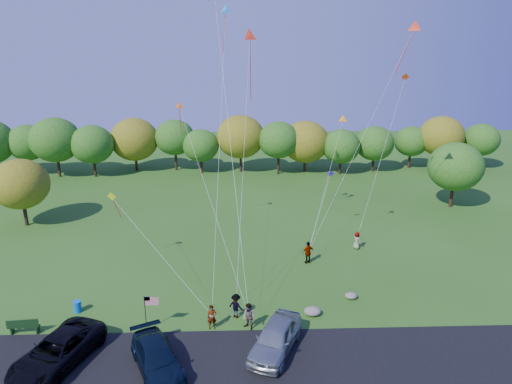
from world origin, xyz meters
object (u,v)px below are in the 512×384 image
at_px(flyer_d, 308,253).
at_px(flyer_e, 357,241).
at_px(minivan_dark, 57,351).
at_px(trash_barrel, 77,307).
at_px(minivan_navy, 157,358).
at_px(flyer_c, 236,306).
at_px(park_bench, 23,326).
at_px(minivan_silver, 276,338).
at_px(flyer_b, 249,317).
at_px(flyer_a, 212,317).

distance_m(flyer_d, flyer_e, 5.52).
height_order(minivan_dark, trash_barrel, minivan_dark).
distance_m(minivan_navy, flyer_d, 16.77).
height_order(flyer_c, park_bench, flyer_c).
xyz_separation_m(flyer_d, flyer_e, (4.81, 2.70, -0.17)).
distance_m(minivan_dark, minivan_navy, 5.86).
height_order(minivan_silver, flyer_b, minivan_silver).
relative_size(flyer_c, flyer_e, 1.08).
bearing_deg(flyer_c, flyer_e, -103.31).
bearing_deg(flyer_b, trash_barrel, -146.86).
height_order(flyer_d, flyer_e, flyer_d).
bearing_deg(flyer_a, trash_barrel, 159.89).
relative_size(flyer_c, park_bench, 0.89).
bearing_deg(minivan_navy, flyer_e, 20.96).
xyz_separation_m(flyer_a, flyer_e, (12.40, 11.85, -0.04)).
bearing_deg(flyer_a, flyer_e, 37.14).
bearing_deg(minivan_silver, flyer_e, 83.10).
relative_size(flyer_a, park_bench, 0.87).
height_order(flyer_b, flyer_e, flyer_b).
bearing_deg(flyer_d, flyer_b, 37.41).
bearing_deg(flyer_a, flyer_c, 32.62).
relative_size(flyer_e, trash_barrel, 1.96).
height_order(minivan_silver, flyer_e, minivan_silver).
relative_size(minivan_dark, minivan_navy, 1.15).
relative_size(flyer_a, flyer_e, 1.05).
xyz_separation_m(minivan_navy, flyer_e, (15.27, 15.81, -0.03)).
bearing_deg(flyer_d, minivan_dark, 13.82).
xyz_separation_m(flyer_a, park_bench, (-12.03, -0.16, -0.27)).
relative_size(flyer_b, park_bench, 0.95).
height_order(minivan_navy, flyer_a, flyer_a).
bearing_deg(park_bench, flyer_e, 20.82).
distance_m(flyer_a, park_bench, 12.03).
height_order(flyer_d, trash_barrel, flyer_d).
bearing_deg(flyer_d, trash_barrel, -1.47).
relative_size(minivan_silver, flyer_b, 2.86).
relative_size(minivan_silver, trash_barrel, 6.43).
bearing_deg(flyer_a, minivan_silver, -38.43).
relative_size(minivan_dark, flyer_e, 3.81).
height_order(flyer_a, flyer_b, flyer_b).
bearing_deg(minivan_silver, flyer_d, 96.30).
distance_m(minivan_dark, flyer_a, 9.27).
bearing_deg(flyer_a, minivan_navy, -132.50).
bearing_deg(flyer_e, flyer_a, 92.37).
relative_size(minivan_silver, flyer_c, 3.04).
bearing_deg(flyer_a, minivan_dark, -166.18).
height_order(minivan_navy, flyer_d, flyer_d).
xyz_separation_m(minivan_navy, trash_barrel, (-6.59, 6.23, -0.42)).
bearing_deg(flyer_e, flyer_c, 92.97).
distance_m(flyer_a, flyer_e, 17.16).
xyz_separation_m(minivan_silver, park_bench, (-15.99, 2.30, -0.39)).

